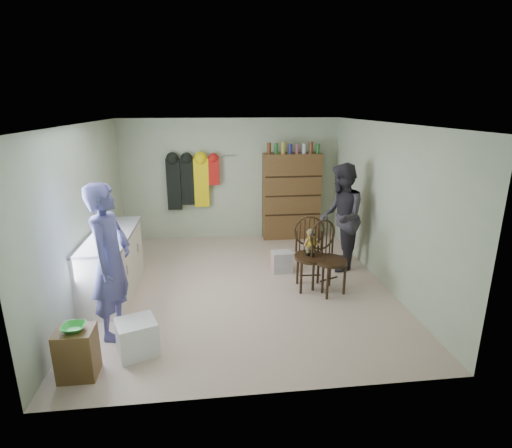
{
  "coord_description": "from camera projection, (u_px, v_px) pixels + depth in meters",
  "views": [
    {
      "loc": [
        -0.46,
        -5.78,
        2.76
      ],
      "look_at": [
        0.25,
        0.2,
        0.95
      ],
      "focal_mm": 28.0,
      "sensor_mm": 36.0,
      "label": 1
    }
  ],
  "objects": [
    {
      "name": "counter",
      "position": [
        112.0,
        263.0,
        5.98
      ],
      "size": [
        0.64,
        1.86,
        0.94
      ],
      "color": "silver",
      "rests_on": "ground"
    },
    {
      "name": "bowl",
      "position": [
        73.0,
        328.0,
        4.07
      ],
      "size": [
        0.24,
        0.24,
        0.06
      ],
      "primitive_type": "imported",
      "color": "green",
      "rests_on": "stool"
    },
    {
      "name": "person_right",
      "position": [
        341.0,
        217.0,
        6.78
      ],
      "size": [
        0.9,
        1.04,
        1.84
      ],
      "primitive_type": "imported",
      "rotation": [
        0.0,
        0.0,
        -1.82
      ],
      "color": "#2D2B33",
      "rests_on": "ground"
    },
    {
      "name": "dresser",
      "position": [
        291.0,
        196.0,
        8.4
      ],
      "size": [
        1.2,
        0.39,
        2.04
      ],
      "color": "brown",
      "rests_on": "ground"
    },
    {
      "name": "striped_bag",
      "position": [
        282.0,
        262.0,
        6.82
      ],
      "size": [
        0.35,
        0.28,
        0.36
      ],
      "primitive_type": "cube",
      "rotation": [
        0.0,
        0.0,
        0.05
      ],
      "color": "#E57E72",
      "rests_on": "ground"
    },
    {
      "name": "person_left",
      "position": [
        111.0,
        262.0,
        4.76
      ],
      "size": [
        0.58,
        0.77,
        1.92
      ],
      "primitive_type": "imported",
      "rotation": [
        0.0,
        0.0,
        1.39
      ],
      "color": "#4D4E8E",
      "rests_on": "ground"
    },
    {
      "name": "stool",
      "position": [
        77.0,
        353.0,
        4.16
      ],
      "size": [
        0.38,
        0.33,
        0.54
      ],
      "primitive_type": "cube",
      "color": "brown",
      "rests_on": "ground"
    },
    {
      "name": "coat_rack",
      "position": [
        191.0,
        181.0,
        8.15
      ],
      "size": [
        1.42,
        0.12,
        1.09
      ],
      "color": "#99999E",
      "rests_on": "ground"
    },
    {
      "name": "room_walls",
      "position": [
        238.0,
        181.0,
        6.39
      ],
      "size": [
        5.0,
        5.0,
        5.0
      ],
      "color": "#B3C1A2",
      "rests_on": "ground"
    },
    {
      "name": "plastic_tub",
      "position": [
        137.0,
        337.0,
        4.57
      ],
      "size": [
        0.54,
        0.53,
        0.4
      ],
      "primitive_type": "cube",
      "rotation": [
        0.0,
        0.0,
        0.36
      ],
      "color": "white",
      "rests_on": "ground"
    },
    {
      "name": "ground_plane",
      "position": [
        242.0,
        285.0,
        6.34
      ],
      "size": [
        5.0,
        5.0,
        0.0
      ],
      "primitive_type": "plane",
      "color": "beige",
      "rests_on": "ground"
    },
    {
      "name": "chair_far",
      "position": [
        327.0,
        255.0,
        5.99
      ],
      "size": [
        0.65,
        0.65,
        1.11
      ],
      "rotation": [
        0.0,
        0.0,
        0.4
      ],
      "color": "#301F11",
      "rests_on": "ground"
    },
    {
      "name": "chair_front",
      "position": [
        310.0,
        249.0,
        6.11
      ],
      "size": [
        0.53,
        0.53,
        1.12
      ],
      "rotation": [
        0.0,
        0.0,
        -0.06
      ],
      "color": "#301F11",
      "rests_on": "ground"
    }
  ]
}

